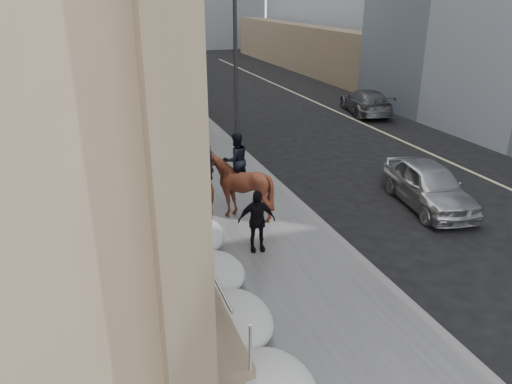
% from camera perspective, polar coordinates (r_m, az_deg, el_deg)
% --- Properties ---
extents(ground, '(140.00, 140.00, 0.00)m').
position_cam_1_polar(ground, '(11.27, 4.98, -14.67)').
color(ground, black).
rests_on(ground, ground).
extents(sidewalk, '(5.00, 80.00, 0.12)m').
position_cam_1_polar(sidewalk, '(19.76, -6.82, 2.09)').
color(sidewalk, '#515153').
rests_on(sidewalk, ground).
extents(curb, '(0.24, 80.00, 0.12)m').
position_cam_1_polar(curb, '(20.43, 0.36, 2.93)').
color(curb, slate).
rests_on(curb, ground).
extents(lane_line, '(0.15, 70.00, 0.01)m').
position_cam_1_polar(lane_line, '(24.13, 18.34, 4.66)').
color(lane_line, '#BFB78C').
rests_on(lane_line, ground).
extents(streetlight_mid, '(1.71, 0.24, 8.00)m').
position_cam_1_polar(streetlight_mid, '(23.26, -2.77, 16.64)').
color(streetlight_mid, '#2D2D30').
rests_on(streetlight_mid, ground).
extents(streetlight_far, '(1.71, 0.24, 8.00)m').
position_cam_1_polar(streetlight_far, '(42.77, -10.90, 18.68)').
color(streetlight_far, '#2D2D30').
rests_on(streetlight_far, ground).
extents(traffic_signal, '(4.10, 0.22, 6.00)m').
position_cam_1_polar(traffic_signal, '(30.90, -8.43, 16.66)').
color(traffic_signal, '#2D2D30').
rests_on(traffic_signal, ground).
extents(snow_bank, '(1.70, 18.10, 0.76)m').
position_cam_1_polar(snow_bank, '(17.63, -10.01, 0.85)').
color(snow_bank, '#B8BBBF').
rests_on(snow_bank, sidewalk).
extents(mounted_horse_left, '(1.22, 2.55, 2.72)m').
position_cam_1_polar(mounted_horse_left, '(15.08, -5.70, 0.55)').
color(mounted_horse_left, '#502D18').
rests_on(mounted_horse_left, sidewalk).
extents(mounted_horse_right, '(1.92, 2.09, 2.69)m').
position_cam_1_polar(mounted_horse_right, '(15.36, -2.15, 1.09)').
color(mounted_horse_right, '#3E1B11').
rests_on(mounted_horse_right, sidewalk).
extents(pedestrian, '(1.07, 0.57, 1.74)m').
position_cam_1_polar(pedestrian, '(13.41, 0.07, -3.30)').
color(pedestrian, black).
rests_on(pedestrian, sidewalk).
extents(car_silver, '(2.44, 4.59, 1.49)m').
position_cam_1_polar(car_silver, '(17.51, 19.14, 0.74)').
color(car_silver, '#B8BAC0').
rests_on(car_silver, ground).
extents(car_grey, '(3.00, 5.23, 1.43)m').
position_cam_1_polar(car_grey, '(30.47, 12.43, 10.06)').
color(car_grey, '#595A60').
rests_on(car_grey, ground).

